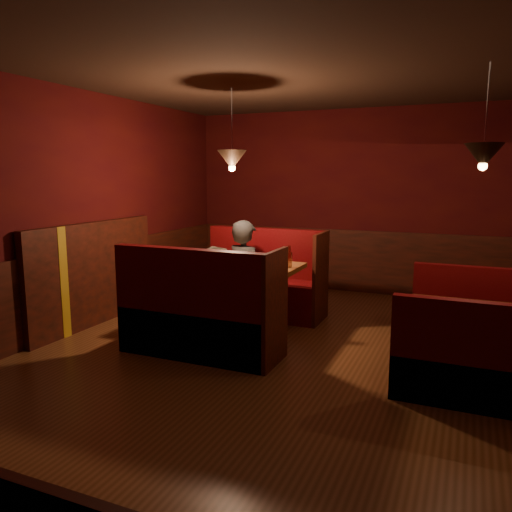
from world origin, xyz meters
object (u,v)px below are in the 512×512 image
at_px(diner_a, 245,257).
at_px(second_bench_far, 473,325).
at_px(second_table, 471,325).
at_px(second_bench_near, 473,371).
at_px(diner_b, 218,283).
at_px(main_bench_far, 264,287).
at_px(main_table, 234,280).
at_px(main_bench_near, 199,322).

bearing_deg(diner_a, second_bench_far, -160.09).
xyz_separation_m(second_table, diner_a, (-2.73, 0.83, 0.35)).
height_order(second_bench_near, diner_b, diner_b).
bearing_deg(second_table, second_bench_near, -87.80).
bearing_deg(main_bench_far, main_table, -91.21).
bearing_deg(second_bench_far, main_table, -171.16).
relative_size(second_bench_far, diner_a, 0.77).
distance_m(main_bench_near, second_table, 2.67).
xyz_separation_m(second_table, second_bench_near, (0.03, -0.69, -0.19)).
distance_m(second_bench_far, second_bench_near, 1.37).
bearing_deg(main_bench_far, second_bench_far, -10.13).
distance_m(main_bench_far, second_bench_near, 3.21).
xyz_separation_m(main_table, diner_a, (-0.11, 0.55, 0.19)).
distance_m(main_bench_near, diner_a, 1.51).
bearing_deg(second_bench_far, main_bench_far, 169.87).
relative_size(main_bench_near, second_table, 1.48).
bearing_deg(second_bench_far, diner_a, 177.09).
bearing_deg(diner_b, second_bench_near, 0.46).
height_order(main_bench_near, second_bench_near, main_bench_near).
distance_m(main_table, diner_b, 0.64).
xyz_separation_m(main_bench_far, second_table, (2.60, -1.16, 0.11)).
height_order(main_bench_near, diner_b, diner_b).
distance_m(main_bench_near, second_bench_near, 2.63).
relative_size(second_table, second_bench_near, 0.90).
bearing_deg(main_table, second_bench_near, -20.03).
bearing_deg(main_bench_far, diner_a, -111.47).
xyz_separation_m(main_table, main_bench_near, (0.02, -0.88, -0.27)).
xyz_separation_m(second_bench_near, diner_a, (-2.75, 1.51, 0.54)).
bearing_deg(diner_a, second_table, -174.06).
relative_size(second_table, diner_b, 0.78).
bearing_deg(main_table, second_table, -6.03).
bearing_deg(diner_b, main_table, 107.91).
relative_size(main_table, main_bench_far, 0.91).
xyz_separation_m(second_table, second_bench_far, (0.03, 0.69, -0.19)).
height_order(main_bench_far, diner_a, diner_a).
xyz_separation_m(second_bench_far, diner_a, (-2.75, 0.14, 0.54)).
height_order(main_bench_far, second_bench_far, main_bench_far).
bearing_deg(second_bench_far, second_table, -92.20).
distance_m(second_table, second_bench_far, 0.71).
distance_m(diner_a, diner_b, 1.20).
xyz_separation_m(main_table, second_bench_near, (2.64, -0.96, -0.35)).
distance_m(main_table, main_bench_near, 0.92).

